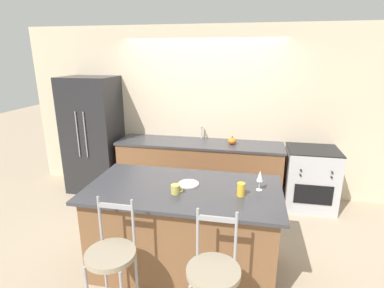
% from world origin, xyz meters
% --- Properties ---
extents(ground_plane, '(18.00, 18.00, 0.00)m').
position_xyz_m(ground_plane, '(0.00, 0.00, 0.00)').
color(ground_plane, tan).
extents(wall_back, '(6.00, 0.07, 2.70)m').
position_xyz_m(wall_back, '(0.00, 0.69, 1.35)').
color(wall_back, beige).
rests_on(wall_back, ground_plane).
extents(back_counter, '(2.61, 0.67, 0.92)m').
position_xyz_m(back_counter, '(0.00, 0.37, 0.46)').
color(back_counter, brown).
rests_on(back_counter, ground_plane).
extents(sink_faucet, '(0.02, 0.13, 0.22)m').
position_xyz_m(sink_faucet, '(0.00, 0.57, 1.06)').
color(sink_faucet, '#ADAFB5').
rests_on(sink_faucet, back_counter).
extents(kitchen_island, '(1.98, 1.04, 0.95)m').
position_xyz_m(kitchen_island, '(0.14, -1.39, 0.48)').
color(kitchen_island, brown).
rests_on(kitchen_island, ground_plane).
extents(refrigerator, '(0.84, 0.71, 1.92)m').
position_xyz_m(refrigerator, '(-1.80, 0.33, 0.96)').
color(refrigerator, '#232326').
rests_on(refrigerator, ground_plane).
extents(oven_range, '(0.73, 0.67, 0.92)m').
position_xyz_m(oven_range, '(1.71, 0.34, 0.46)').
color(oven_range, '#B7B7BC').
rests_on(oven_range, ground_plane).
extents(bar_stool_near, '(0.41, 0.41, 1.13)m').
position_xyz_m(bar_stool_near, '(-0.28, -2.20, 0.59)').
color(bar_stool_near, '#99999E').
rests_on(bar_stool_near, ground_plane).
extents(bar_stool_far, '(0.41, 0.41, 1.13)m').
position_xyz_m(bar_stool_far, '(0.57, -2.23, 0.59)').
color(bar_stool_far, '#99999E').
rests_on(bar_stool_far, ground_plane).
extents(dinner_plate, '(0.22, 0.22, 0.02)m').
position_xyz_m(dinner_plate, '(0.18, -1.30, 0.96)').
color(dinner_plate, beige).
rests_on(dinner_plate, kitchen_island).
extents(wine_glass, '(0.06, 0.06, 0.21)m').
position_xyz_m(wine_glass, '(0.90, -1.29, 1.10)').
color(wine_glass, white).
rests_on(wine_glass, kitchen_island).
extents(coffee_mug, '(0.12, 0.09, 0.09)m').
position_xyz_m(coffee_mug, '(0.10, -1.53, 1.00)').
color(coffee_mug, '#C1B251').
rests_on(coffee_mug, kitchen_island).
extents(tumbler_cup, '(0.08, 0.08, 0.13)m').
position_xyz_m(tumbler_cup, '(0.72, -1.46, 1.02)').
color(tumbler_cup, gold).
rests_on(tumbler_cup, kitchen_island).
extents(pumpkin_decoration, '(0.14, 0.14, 0.13)m').
position_xyz_m(pumpkin_decoration, '(0.52, 0.36, 0.98)').
color(pumpkin_decoration, orange).
rests_on(pumpkin_decoration, back_counter).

